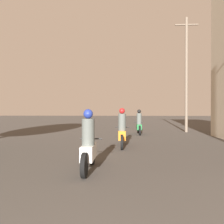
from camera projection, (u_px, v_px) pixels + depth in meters
The scene contains 4 objects.
motorcycle_white at pixel (89, 146), 5.54m from camera, with size 0.60×1.84×1.57m.
motorcycle_orange at pixel (122, 131), 9.19m from camera, with size 0.60×2.08×1.63m.
motorcycle_green at pixel (139, 124), 13.97m from camera, with size 0.60×1.91×1.58m.
utility_pole_far at pixel (186, 73), 15.30m from camera, with size 1.60×0.20×8.03m.
Camera 1 is at (0.46, 0.30, 1.54)m, focal length 35.00 mm.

